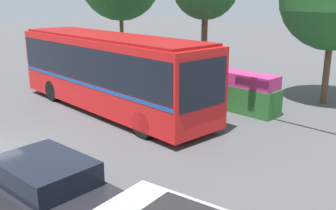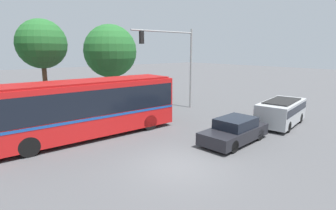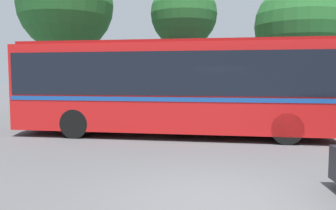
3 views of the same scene
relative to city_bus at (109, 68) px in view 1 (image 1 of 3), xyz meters
name	(u,v)px [view 1 (image 1 of 3)]	position (x,y,z in m)	size (l,w,h in m)	color
city_bus	(109,68)	(0.00, 0.00, 0.00)	(11.21, 2.92, 3.32)	red
sedan_foreground	(44,188)	(5.96, -6.16, -1.24)	(4.54, 2.18, 1.37)	black
flowering_hedge	(200,84)	(1.73, 4.07, -1.04)	(8.24, 1.07, 1.73)	#286028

